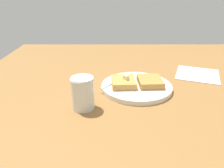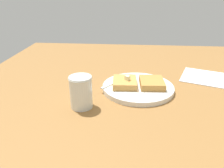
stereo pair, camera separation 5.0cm
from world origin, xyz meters
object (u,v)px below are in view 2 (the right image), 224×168
at_px(fork, 120,80).
at_px(napkin, 204,77).
at_px(plate, 138,87).
at_px(syrup_jar, 81,93).

xyz_separation_m(fork, napkin, (0.31, 0.09, -0.02)).
xyz_separation_m(plate, fork, (-0.06, 0.04, 0.01)).
bearing_deg(fork, syrup_jar, -122.12).
relative_size(plate, syrup_jar, 2.53).
relative_size(fork, syrup_jar, 1.50).
bearing_deg(plate, napkin, 26.66).
height_order(fork, napkin, fork).
bearing_deg(syrup_jar, fork, 57.88).
xyz_separation_m(syrup_jar, napkin, (0.41, 0.25, -0.04)).
bearing_deg(napkin, plate, -153.34).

